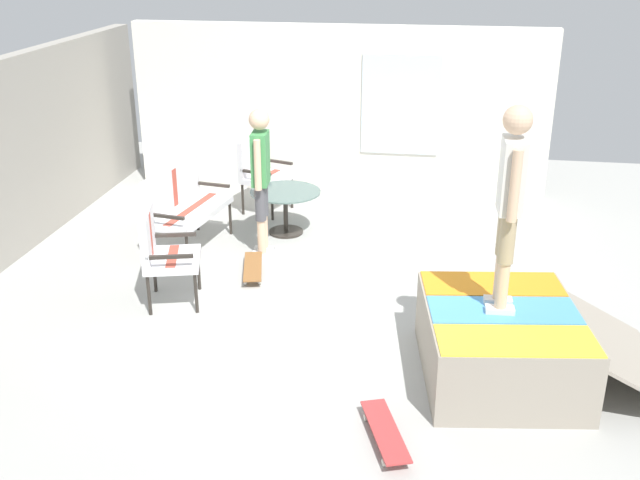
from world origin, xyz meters
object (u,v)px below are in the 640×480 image
at_px(person_watching, 261,171).
at_px(skateboard_spare, 385,432).
at_px(patio_chair_by_wall, 161,248).
at_px(patio_bench, 182,200).
at_px(patio_table, 286,203).
at_px(skateboard_by_bench, 253,267).
at_px(patio_chair_near_house, 260,168).
at_px(skate_ramp, 504,343).
at_px(person_skater, 510,194).

bearing_deg(person_watching, skateboard_spare, -152.63).
xyz_separation_m(patio_chair_by_wall, person_watching, (1.42, -0.73, 0.43)).
distance_m(patio_bench, skateboard_spare, 4.40).
relative_size(patio_chair_by_wall, skateboard_spare, 1.24).
bearing_deg(patio_chair_by_wall, patio_table, -22.15).
xyz_separation_m(person_watching, skateboard_by_bench, (-0.59, -0.02, -0.96)).
xyz_separation_m(patio_bench, person_watching, (-0.03, -0.99, 0.43)).
distance_m(patio_table, skateboard_spare, 4.40).
bearing_deg(skateboard_by_bench, person_watching, 1.76).
height_order(patio_chair_by_wall, skateboard_by_bench, patio_chair_by_wall).
bearing_deg(patio_table, skateboard_spare, -158.48).
xyz_separation_m(person_watching, skateboard_spare, (-3.37, -1.74, -0.96)).
relative_size(patio_chair_near_house, skateboard_by_bench, 1.24).
bearing_deg(person_watching, skateboard_by_bench, -178.24).
xyz_separation_m(skate_ramp, patio_bench, (2.32, 3.67, 0.29)).
bearing_deg(patio_table, patio_chair_near_house, 33.15).
bearing_deg(skateboard_spare, skateboard_by_bench, 31.82).
height_order(patio_chair_near_house, skateboard_by_bench, patio_chair_near_house).
distance_m(patio_chair_near_house, patio_table, 0.98).
height_order(person_skater, skateboard_spare, person_skater).
bearing_deg(patio_chair_by_wall, skate_ramp, -104.40).
bearing_deg(skate_ramp, patio_table, 40.29).
distance_m(patio_chair_near_house, skateboard_spare, 5.35).
height_order(person_watching, person_skater, person_skater).
bearing_deg(person_watching, patio_chair_by_wall, 152.80).
height_order(patio_chair_near_house, person_skater, person_skater).
height_order(patio_table, person_skater, person_skater).
bearing_deg(person_watching, patio_bench, 88.25).
height_order(patio_chair_near_house, skateboard_spare, patio_chair_near_house).
xyz_separation_m(patio_chair_by_wall, skateboard_spare, (-1.95, -2.47, -0.53)).
xyz_separation_m(patio_bench, skateboard_by_bench, (-0.62, -1.01, -0.53)).
bearing_deg(patio_bench, patio_chair_near_house, -22.39).
xyz_separation_m(patio_chair_near_house, skateboard_by_bench, (-2.09, -0.40, -0.53)).
height_order(patio_chair_near_house, patio_chair_by_wall, same).
xyz_separation_m(patio_bench, patio_table, (0.68, -1.13, -0.21)).
height_order(patio_bench, skateboard_by_bench, patio_bench).
bearing_deg(patio_bench, patio_table, -59.04).
relative_size(person_skater, skateboard_spare, 2.12).
height_order(skate_ramp, patio_bench, patio_bench).
distance_m(patio_chair_by_wall, skateboard_by_bench, 1.23).
xyz_separation_m(patio_table, skateboard_spare, (-4.08, -1.61, -0.32)).
bearing_deg(patio_chair_near_house, patio_bench, 157.61).
height_order(patio_chair_near_house, patio_table, patio_chair_near_house).
height_order(patio_chair_by_wall, skateboard_spare, patio_chair_by_wall).
height_order(patio_chair_by_wall, person_skater, person_skater).
bearing_deg(patio_bench, person_skater, -122.59).
relative_size(skate_ramp, skateboard_by_bench, 2.83).
xyz_separation_m(skateboard_by_bench, skateboard_spare, (-2.78, -1.73, 0.00)).
xyz_separation_m(person_watching, person_skater, (-2.27, -2.60, 0.63)).
height_order(patio_bench, patio_table, patio_bench).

